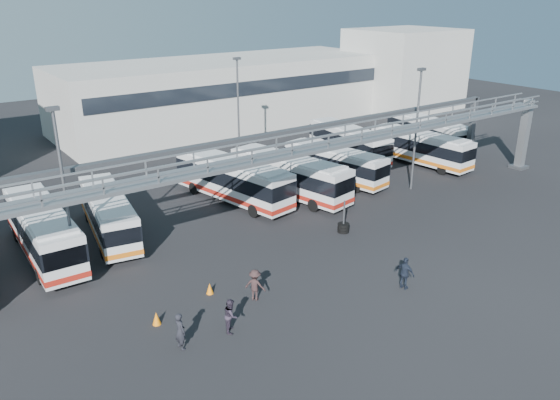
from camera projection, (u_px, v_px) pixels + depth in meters
ground at (367, 256)px, 35.08m from camera, size 140.00×140.00×0.00m
gantry at (312, 153)px, 37.56m from camera, size 51.40×5.15×7.10m
warehouse at (226, 92)px, 68.99m from camera, size 42.00×14.00×8.00m
building_right at (404, 69)px, 78.09m from camera, size 14.00×12.00×11.00m
light_pole_left at (64, 187)px, 30.36m from camera, size 0.70×0.35×10.21m
light_pole_mid at (417, 123)px, 44.88m from camera, size 0.70×0.35×10.21m
light_pole_back at (238, 106)px, 51.88m from camera, size 0.70×0.35×10.21m
bus_1 at (43, 230)px, 34.34m from camera, size 2.80×11.13×3.37m
bus_2 at (108, 213)px, 37.32m from camera, size 4.03×10.51×3.11m
bus_4 at (233, 179)px, 43.48m from camera, size 4.64×11.68×3.46m
bus_5 at (289, 175)px, 44.50m from camera, size 4.77×11.59×3.43m
bus_6 at (335, 163)px, 48.18m from camera, size 4.11×10.29×3.05m
bus_7 at (349, 142)px, 54.61m from camera, size 3.84×11.11×3.31m
bus_8 at (420, 147)px, 52.96m from camera, size 3.28×10.72×3.21m
bus_9 at (428, 132)px, 58.42m from camera, size 4.14×11.05×3.28m
pedestrian_a at (180, 331)px, 25.65m from camera, size 0.52×0.74×1.91m
pedestrian_b at (231, 315)px, 27.01m from camera, size 1.05×1.10×1.78m
pedestrian_c at (255, 285)px, 29.77m from camera, size 1.23×1.34×1.81m
pedestrian_d at (405, 273)px, 30.84m from camera, size 0.74×1.22×1.95m
cone_left at (156, 318)px, 27.73m from camera, size 0.58×0.58×0.70m
cone_right at (210, 288)px, 30.57m from camera, size 0.43×0.43×0.65m
tire_stack at (343, 227)px, 38.35m from camera, size 0.83×0.83×2.37m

